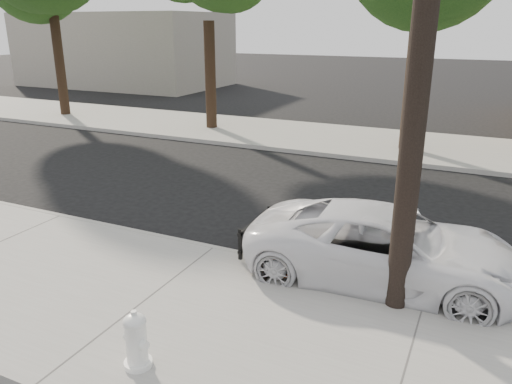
# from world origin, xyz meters

# --- Properties ---
(ground) EXTENTS (120.00, 120.00, 0.00)m
(ground) POSITION_xyz_m (0.00, 0.00, 0.00)
(ground) COLOR black
(ground) RESTS_ON ground
(near_sidewalk) EXTENTS (90.00, 4.40, 0.15)m
(near_sidewalk) POSITION_xyz_m (0.00, -4.30, 0.07)
(near_sidewalk) COLOR gray
(near_sidewalk) RESTS_ON ground
(far_sidewalk) EXTENTS (90.00, 5.00, 0.15)m
(far_sidewalk) POSITION_xyz_m (0.00, 8.50, 0.07)
(far_sidewalk) COLOR gray
(far_sidewalk) RESTS_ON ground
(curb_near) EXTENTS (90.00, 0.12, 0.16)m
(curb_near) POSITION_xyz_m (0.00, -2.10, 0.07)
(curb_near) COLOR #9E9B93
(curb_near) RESTS_ON ground
(building_far) EXTENTS (14.00, 8.00, 5.00)m
(building_far) POSITION_xyz_m (-20.00, 20.00, 2.50)
(building_far) COLOR gray
(building_far) RESTS_ON ground
(police_cruiser) EXTENTS (4.86, 2.44, 1.32)m
(police_cruiser) POSITION_xyz_m (3.24, -1.80, 0.66)
(police_cruiser) COLOR white
(police_cruiser) RESTS_ON ground
(fire_hydrant) EXTENTS (0.40, 0.36, 0.75)m
(fire_hydrant) POSITION_xyz_m (0.90, -5.62, 0.51)
(fire_hydrant) COLOR white
(fire_hydrant) RESTS_ON near_sidewalk
(traffic_cone) EXTENTS (0.48, 0.48, 0.79)m
(traffic_cone) POSITION_xyz_m (1.54, -2.50, 0.53)
(traffic_cone) COLOR #DD4A0B
(traffic_cone) RESTS_ON near_sidewalk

